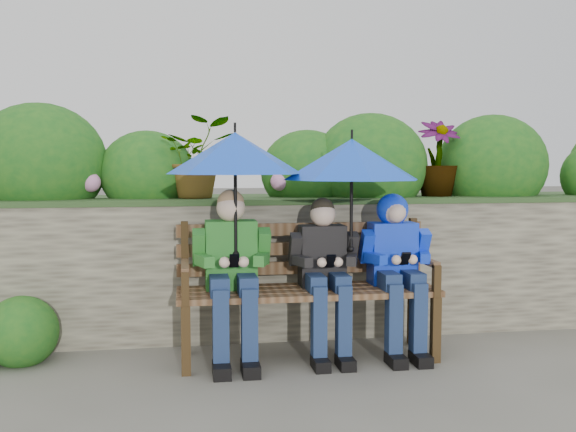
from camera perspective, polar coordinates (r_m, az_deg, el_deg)
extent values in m
plane|color=#5A584D|center=(4.19, 0.22, -13.17)|extent=(60.00, 60.00, 0.00)
cube|color=#554F41|center=(4.79, -1.25, -4.74)|extent=(8.00, 0.40, 1.00)
cube|color=#24381C|center=(4.74, -1.26, 1.36)|extent=(8.00, 0.42, 0.04)
cube|color=#24381C|center=(5.98, -2.85, -3.07)|extent=(8.00, 2.00, 0.96)
ellipsoid|color=#175018|center=(5.06, -21.22, 4.45)|extent=(0.97, 0.78, 0.88)
ellipsoid|color=#175018|center=(4.96, -12.41, 3.75)|extent=(0.71, 0.57, 0.64)
ellipsoid|color=#175018|center=(5.05, 1.70, 3.94)|extent=(0.73, 0.59, 0.66)
ellipsoid|color=#175018|center=(5.08, 7.33, 4.50)|extent=(0.91, 0.72, 0.82)
ellipsoid|color=#175018|center=(5.49, 17.71, 4.33)|extent=(0.91, 0.73, 0.82)
sphere|color=#C87AAB|center=(4.83, -17.12, 2.88)|extent=(0.14, 0.14, 0.14)
sphere|color=#C87AAB|center=(4.84, -0.75, 3.08)|extent=(0.14, 0.14, 0.14)
sphere|color=#C87AAB|center=(5.45, 19.45, 3.00)|extent=(0.14, 0.14, 0.14)
imported|color=#175018|center=(4.79, -7.99, 5.14)|extent=(0.54, 0.46, 0.59)
imported|color=#175018|center=(5.17, 13.14, 5.04)|extent=(0.33, 0.33, 0.60)
sphere|color=#175018|center=(4.54, -22.61, -9.51)|extent=(0.47, 0.47, 0.47)
cube|color=#362612|center=(4.00, -9.06, -10.89)|extent=(0.06, 0.06, 0.43)
cube|color=#362612|center=(4.42, -9.08, -9.41)|extent=(0.06, 0.06, 0.43)
cube|color=#362612|center=(4.31, 12.98, -9.83)|extent=(0.06, 0.06, 0.43)
cube|color=#362612|center=(4.70, 11.00, -8.59)|extent=(0.06, 0.06, 0.43)
cube|color=#53361F|center=(4.06, 2.31, -7.25)|extent=(1.71, 0.09, 0.04)
cube|color=#53361F|center=(4.18, 1.97, -6.90)|extent=(1.71, 0.09, 0.04)
cube|color=#53361F|center=(4.30, 1.64, -6.58)|extent=(1.71, 0.09, 0.04)
cube|color=#53361F|center=(4.42, 1.34, -6.27)|extent=(1.71, 0.09, 0.04)
cube|color=#362612|center=(4.35, -9.16, -3.58)|extent=(0.05, 0.05, 0.47)
cube|color=#53361F|center=(4.12, -9.15, -4.43)|extent=(0.05, 0.44, 0.04)
cube|color=#362612|center=(3.93, -9.12, -6.43)|extent=(0.05, 0.05, 0.21)
cube|color=#362612|center=(4.63, 11.00, -3.11)|extent=(0.05, 0.05, 0.47)
cube|color=#53361F|center=(4.42, 12.04, -3.87)|extent=(0.05, 0.44, 0.04)
cube|color=#362612|center=(4.24, 13.06, -5.67)|extent=(0.05, 0.05, 0.21)
cube|color=#53361F|center=(4.44, 1.22, -4.58)|extent=(1.71, 0.03, 0.09)
cube|color=#53361F|center=(4.43, 1.22, -2.89)|extent=(1.71, 0.03, 0.09)
cube|color=#53361F|center=(4.41, 1.23, -1.18)|extent=(1.71, 0.03, 0.09)
cube|color=#1C741A|center=(4.23, -5.10, -3.44)|extent=(0.33, 0.20, 0.45)
sphere|color=beige|center=(4.17, -5.11, 0.72)|extent=(0.19, 0.19, 0.19)
sphere|color=#9F764D|center=(4.18, -5.12, 1.17)|extent=(0.18, 0.18, 0.18)
cube|color=#202B46|center=(4.09, -6.15, -6.06)|extent=(0.12, 0.31, 0.12)
cube|color=#202B46|center=(4.00, -6.00, -10.17)|extent=(0.10, 0.11, 0.52)
cube|color=black|center=(4.01, -5.92, -13.46)|extent=(0.11, 0.21, 0.08)
cube|color=#202B46|center=(4.11, -3.69, -6.01)|extent=(0.12, 0.31, 0.12)
cube|color=#202B46|center=(4.01, -3.45, -10.10)|extent=(0.10, 0.11, 0.52)
cube|color=black|center=(4.02, -3.35, -13.38)|extent=(0.11, 0.21, 0.08)
cube|color=#1C741A|center=(4.16, -7.94, -2.78)|extent=(0.08, 0.18, 0.25)
cube|color=#1C741A|center=(4.04, -7.48, -3.96)|extent=(0.13, 0.21, 0.07)
sphere|color=beige|center=(3.96, -5.67, -4.12)|extent=(0.07, 0.07, 0.07)
cube|color=#1C741A|center=(4.19, -2.18, -2.68)|extent=(0.08, 0.18, 0.25)
cube|color=#1C741A|center=(4.07, -2.37, -3.87)|extent=(0.13, 0.21, 0.07)
sphere|color=beige|center=(3.97, -3.97, -4.09)|extent=(0.07, 0.07, 0.07)
cube|color=black|center=(3.96, -4.81, -3.99)|extent=(0.06, 0.07, 0.09)
cube|color=black|center=(4.31, 3.04, -3.53)|extent=(0.30, 0.18, 0.41)
sphere|color=beige|center=(4.26, 3.12, 0.16)|extent=(0.17, 0.17, 0.17)
sphere|color=black|center=(4.27, 3.09, 0.56)|extent=(0.16, 0.16, 0.16)
cube|color=#202B46|center=(4.19, 2.37, -5.88)|extent=(0.11, 0.28, 0.11)
cube|color=#202B46|center=(4.11, 2.76, -9.79)|extent=(0.09, 0.10, 0.52)
cube|color=black|center=(4.12, 2.91, -12.99)|extent=(0.10, 0.20, 0.07)
cube|color=#202B46|center=(4.22, 4.51, -5.80)|extent=(0.11, 0.28, 0.11)
cube|color=#202B46|center=(4.14, 4.96, -9.68)|extent=(0.09, 0.10, 0.52)
cube|color=black|center=(4.15, 5.12, -12.84)|extent=(0.10, 0.20, 0.07)
cube|color=black|center=(4.23, 0.64, -2.96)|extent=(0.07, 0.16, 0.23)
cube|color=black|center=(4.13, 1.28, -4.02)|extent=(0.11, 0.19, 0.06)
sphere|color=beige|center=(4.07, 3.02, -4.15)|extent=(0.06, 0.06, 0.06)
cube|color=black|center=(4.31, 5.65, -2.84)|extent=(0.07, 0.16, 0.23)
cube|color=black|center=(4.20, 5.70, -3.89)|extent=(0.11, 0.19, 0.06)
sphere|color=beige|center=(4.10, 4.48, -4.10)|extent=(0.06, 0.06, 0.06)
cube|color=black|center=(4.07, 3.78, -4.02)|extent=(0.06, 0.07, 0.09)
cube|color=blue|center=(4.44, 9.26, -3.27)|extent=(0.31, 0.18, 0.42)
sphere|color=beige|center=(4.39, 9.39, 0.42)|extent=(0.17, 0.17, 0.17)
sphere|color=blue|center=(4.42, 9.27, 0.58)|extent=(0.22, 0.22, 0.22)
sphere|color=beige|center=(4.36, 9.56, 0.25)|extent=(0.13, 0.13, 0.13)
cube|color=#202B46|center=(4.30, 8.80, -5.61)|extent=(0.11, 0.29, 0.11)
cube|color=#202B46|center=(4.22, 9.38, -9.42)|extent=(0.09, 0.10, 0.52)
cube|color=black|center=(4.23, 9.58, -12.53)|extent=(0.10, 0.20, 0.07)
cube|color=#202B46|center=(4.36, 10.87, -5.51)|extent=(0.11, 0.29, 0.11)
cube|color=#202B46|center=(4.28, 11.50, -9.28)|extent=(0.09, 0.10, 0.52)
cube|color=black|center=(4.29, 11.71, -12.34)|extent=(0.10, 0.20, 0.07)
cube|color=blue|center=(4.33, 6.99, -2.71)|extent=(0.07, 0.17, 0.23)
cube|color=blue|center=(4.24, 7.79, -3.76)|extent=(0.12, 0.19, 0.06)
sphere|color=beige|center=(4.20, 9.61, -3.87)|extent=(0.06, 0.06, 0.06)
cube|color=blue|center=(4.46, 11.85, -2.57)|extent=(0.07, 0.17, 0.23)
cube|color=blue|center=(4.35, 12.06, -3.61)|extent=(0.12, 0.19, 0.06)
sphere|color=beige|center=(4.23, 11.02, -3.81)|extent=(0.06, 0.06, 0.06)
cube|color=black|center=(4.20, 10.36, -3.74)|extent=(0.06, 0.07, 0.09)
cone|color=blue|center=(4.09, -4.72, 5.60)|extent=(0.87, 0.87, 0.26)
cylinder|color=black|center=(4.09, -4.74, 7.86)|extent=(0.02, 0.02, 0.06)
cylinder|color=black|center=(4.10, -4.69, 1.07)|extent=(0.02, 0.02, 0.65)
sphere|color=black|center=(4.13, -4.66, -3.41)|extent=(0.04, 0.04, 0.04)
cone|color=blue|center=(4.20, 5.68, 5.03)|extent=(0.90, 0.90, 0.27)
cylinder|color=black|center=(4.20, 5.70, 7.25)|extent=(0.02, 0.02, 0.06)
cylinder|color=black|center=(4.21, 5.65, 1.03)|extent=(0.02, 0.02, 0.59)
sphere|color=black|center=(4.24, 5.62, -2.93)|extent=(0.04, 0.04, 0.04)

